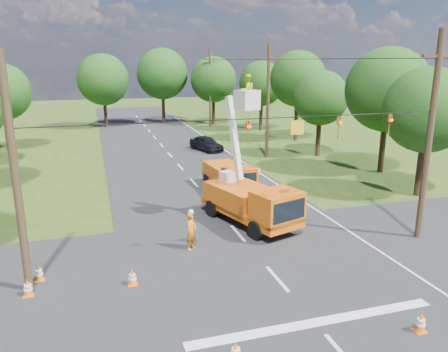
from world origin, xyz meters
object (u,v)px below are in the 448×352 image
object	(u,v)px
tree_right_e	(262,84)
tree_left_f	(2,92)
traffic_cone_2	(246,203)
traffic_cone_1	(421,322)
second_truck	(229,176)
traffic_cone_4	(132,277)
distant_car	(206,143)
pole_right_near	(430,137)
tree_right_d	(298,79)
tree_far_a	(103,80)
pole_right_far	(210,88)
traffic_cone_0	(236,352)
pole_right_mid	(268,101)
ground_worker	(191,231)
tree_right_b	(388,90)
tree_far_b	(162,74)
traffic_cone_5	(39,273)
pole_left	(16,178)
tree_right_a	(427,110)
traffic_cone_7	(258,170)
tree_right_c	(320,98)
bucket_truck	(251,195)
traffic_cone_6	(28,288)
tree_far_c	(213,80)
traffic_cone_3	(257,191)

from	to	relation	value
tree_right_e	tree_left_f	bearing A→B (deg)	-170.08
traffic_cone_2	traffic_cone_1	bearing A→B (deg)	-84.32
tree_right_e	second_truck	bearing A→B (deg)	-115.92
traffic_cone_1	traffic_cone_4	size ratio (longest dim) A/B	1.00
distant_car	pole_right_near	bearing A→B (deg)	-97.03
tree_right_d	tree_far_a	xyz separation A→B (m)	(-19.80, 16.00, -0.49)
tree_right_d	pole_right_far	bearing A→B (deg)	115.86
traffic_cone_2	traffic_cone_0	bearing A→B (deg)	-110.79
pole_right_mid	pole_right_far	world-z (taller)	same
ground_worker	tree_right_e	size ratio (longest dim) A/B	0.21
tree_right_b	tree_far_b	size ratio (longest dim) A/B	0.93
traffic_cone_4	traffic_cone_5	size ratio (longest dim) A/B	1.00
ground_worker	tree_right_b	world-z (taller)	tree_right_b
traffic_cone_5	second_truck	bearing A→B (deg)	41.54
pole_right_near	tree_far_b	size ratio (longest dim) A/B	0.97
pole_left	tree_right_a	bearing A→B (deg)	14.62
traffic_cone_5	tree_right_b	size ratio (longest dim) A/B	0.07
pole_left	tree_right_b	world-z (taller)	tree_right_b
tree_far_a	second_truck	bearing A→B (deg)	-77.99
traffic_cone_2	pole_right_far	xyz separation A→B (m)	(6.77, 33.34, 4.75)
traffic_cone_0	tree_right_b	bearing A→B (deg)	45.16
traffic_cone_7	pole_left	size ratio (longest dim) A/B	0.08
traffic_cone_1	tree_right_c	xyz separation A→B (m)	(10.15, 25.60, 4.95)
bucket_truck	traffic_cone_6	xyz separation A→B (m)	(-10.62, -4.64, -1.31)
bucket_truck	tree_right_d	xyz separation A→B (m)	(13.66, 22.83, 5.01)
tree_right_c	tree_right_e	size ratio (longest dim) A/B	0.91
pole_right_mid	tree_far_b	bearing A→B (deg)	102.41
tree_right_c	tree_right_e	distance (m)	16.02
traffic_cone_2	tree_right_d	size ratio (longest dim) A/B	0.07
ground_worker	tree_far_c	xyz separation A→B (m)	(12.16, 40.08, 5.15)
tree_right_d	tree_far_b	xyz separation A→B (m)	(-11.80, 18.00, 0.13)
traffic_cone_3	tree_far_a	bearing A→B (deg)	103.43
pole_right_near	pole_left	bearing A→B (deg)	180.00
second_truck	traffic_cone_4	distance (m)	13.61
tree_left_f	pole_left	bearing A→B (deg)	-79.98
traffic_cone_3	tree_right_c	distance (m)	15.20
traffic_cone_1	pole_right_near	size ratio (longest dim) A/B	0.07
pole_right_near	tree_far_c	xyz separation A→B (m)	(1.00, 42.00, 0.96)
traffic_cone_0	traffic_cone_5	world-z (taller)	same
second_truck	traffic_cone_5	xyz separation A→B (m)	(-11.11, -9.85, -0.68)
pole_right_mid	tree_right_d	xyz separation A→B (m)	(6.30, 7.00, 1.57)
bucket_truck	tree_right_c	bearing A→B (deg)	33.34
pole_right_mid	pole_left	xyz separation A→B (m)	(-18.00, -20.00, -0.61)
traffic_cone_7	pole_right_mid	distance (m)	8.25
traffic_cone_1	tree_far_c	world-z (taller)	tree_far_c
traffic_cone_6	tree_far_b	xyz separation A→B (m)	(12.48, 45.47, 6.45)
tree_right_b	tree_right_c	world-z (taller)	tree_right_b
traffic_cone_2	traffic_cone_5	world-z (taller)	same
tree_right_b	tree_far_c	bearing A→B (deg)	100.39
traffic_cone_1	tree_right_d	size ratio (longest dim) A/B	0.07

